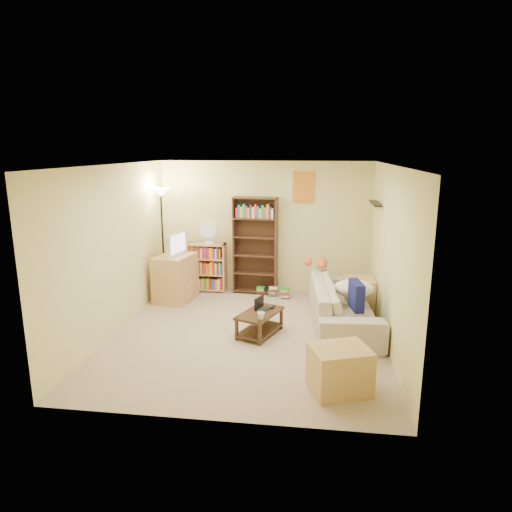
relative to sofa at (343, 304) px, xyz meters
name	(u,v)px	position (x,y,z in m)	size (l,w,h in m)	color
room	(247,228)	(-1.42, -0.58, 1.28)	(4.50, 4.54, 2.52)	tan
sofa	(343,304)	(0.00, 0.00, 0.00)	(1.09, 2.41, 0.68)	#B9AB9A
navy_pillow	(356,295)	(0.15, -0.50, 0.31)	(0.45, 0.13, 0.40)	#121751
cream_blanket	(354,288)	(0.16, 0.07, 0.24)	(0.63, 0.45, 0.27)	white
tabby_cat	(320,263)	(-0.37, 0.87, 0.43)	(0.54, 0.22, 0.19)	#D85E2D
coffee_table	(260,321)	(-1.25, -0.56, -0.12)	(0.71, 0.91, 0.36)	#3E2B18
laptop	(266,310)	(-1.16, -0.49, 0.03)	(0.31, 0.34, 0.02)	black
laptop_screen	(259,303)	(-1.27, -0.45, 0.12)	(0.01, 0.27, 0.18)	white
mug	(261,316)	(-1.19, -0.85, 0.07)	(0.15, 0.15, 0.10)	white
tv_remote	(273,307)	(-1.07, -0.35, 0.02)	(0.04, 0.14, 0.02)	black
tv_stand	(175,278)	(-2.97, 0.83, 0.08)	(0.56, 0.79, 0.85)	tan
television	(174,244)	(-2.97, 0.83, 0.71)	(0.23, 0.72, 0.41)	black
tall_bookshelf	(255,243)	(-1.58, 1.46, 0.63)	(0.85, 0.33, 1.85)	#45231A
short_bookshelf	(207,267)	(-2.54, 1.46, 0.13)	(0.74, 0.31, 0.95)	tan
desk_fan	(208,232)	(-2.48, 1.42, 0.84)	(0.34, 0.19, 0.45)	white
floor_lamp	(161,211)	(-3.22, 0.97, 1.28)	(0.34, 0.34, 2.03)	black
side_table	(358,295)	(0.30, 0.63, -0.05)	(0.51, 0.51, 0.59)	#D7B669
end_cabinet	(340,370)	(-0.14, -2.07, -0.08)	(0.64, 0.53, 0.53)	tan
book_stacks	(274,292)	(-1.20, 1.27, -0.25)	(0.64, 0.35, 0.21)	red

